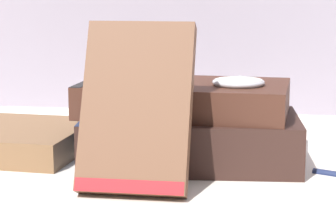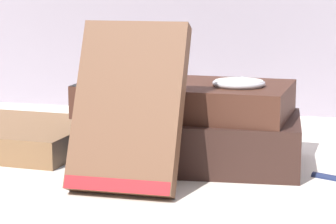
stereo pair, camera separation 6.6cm
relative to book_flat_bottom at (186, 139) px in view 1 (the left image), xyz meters
The scene contains 6 objects.
ground_plane 0.06m from the book_flat_bottom, 145.77° to the right, with size 3.00×3.00×0.00m, color silver.
book_flat_bottom is the anchor object (origin of this frame).
book_flat_top 0.04m from the book_flat_bottom, 129.17° to the left, with size 0.22×0.13×0.03m.
book_leaning_front 0.12m from the book_flat_bottom, 108.06° to the right, with size 0.10×0.08×0.15m.
pocket_watch 0.08m from the book_flat_bottom, ahead, with size 0.05×0.06×0.01m.
reading_glasses 0.18m from the book_flat_bottom, 101.01° to the left, with size 0.11×0.06×0.00m.
Camera 1 is at (0.14, -0.68, 0.19)m, focal length 75.00 mm.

